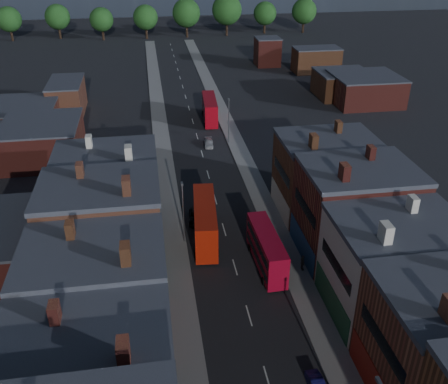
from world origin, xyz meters
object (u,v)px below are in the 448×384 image
object	(u,v)px
bus_0	(205,221)
bus_2	(210,109)
car_3	(209,143)
ped_3	(303,263)
bus_1	(266,249)
car_2	(197,217)

from	to	relation	value
bus_0	bus_2	size ratio (longest dim) A/B	1.06
car_3	ped_3	world-z (taller)	ped_3
bus_1	car_3	size ratio (longest dim) A/B	2.73
bus_0	car_2	distance (m)	4.93
bus_0	car_3	bearing A→B (deg)	86.67
car_3	car_2	bearing A→B (deg)	-95.93
car_3	bus_0	bearing A→B (deg)	-93.25
bus_2	car_3	size ratio (longest dim) A/B	2.96
bus_0	ped_3	size ratio (longest dim) A/B	6.09
bus_2	car_3	xyz separation A→B (m)	(-1.81, -12.34, -1.96)
bus_1	bus_2	bearing A→B (deg)	88.31
bus_2	car_3	bearing A→B (deg)	-94.77
bus_1	car_3	xyz separation A→B (m)	(-1.95, 35.48, -1.78)
car_3	ped_3	xyz separation A→B (m)	(5.78, -36.95, 0.53)
bus_2	ped_3	distance (m)	49.47
bus_2	ped_3	bearing A→B (deg)	-81.81
car_2	car_3	distance (m)	25.08
bus_2	ped_3	world-z (taller)	bus_2
car_2	car_3	xyz separation A→B (m)	(4.72, 24.63, -0.10)
car_3	ped_3	size ratio (longest dim) A/B	1.94
car_2	bus_1	bearing A→B (deg)	-53.11
bus_1	car_2	distance (m)	12.84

